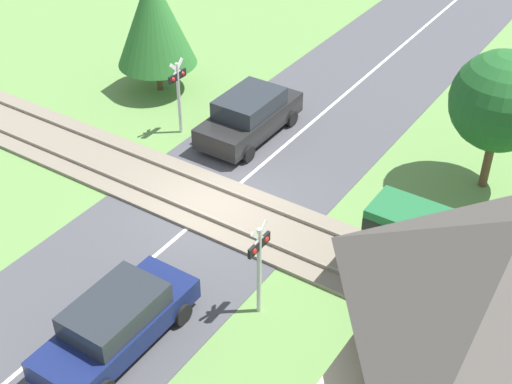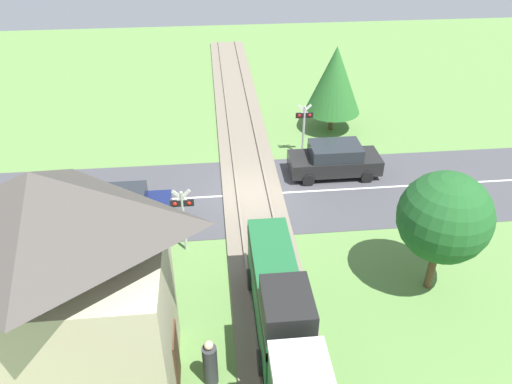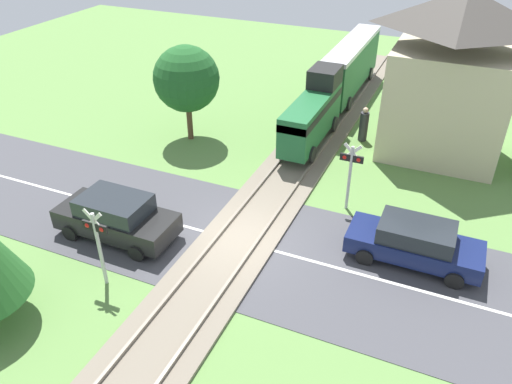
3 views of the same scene
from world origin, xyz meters
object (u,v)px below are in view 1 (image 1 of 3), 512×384
crossing_signal_east_approach (259,257)px  car_near_crossing (250,115)px  car_far_side (117,322)px  pedestrian_by_station (511,373)px  crossing_signal_west_approach (178,87)px

crossing_signal_east_approach → car_near_crossing: bearing=-144.6°
car_near_crossing → car_far_side: 10.52m
crossing_signal_east_approach → car_far_side: bearing=-37.8°
pedestrian_by_station → car_near_crossing: bearing=-119.2°
car_near_crossing → crossing_signal_east_approach: (7.22, 5.13, 0.99)m
car_near_crossing → crossing_signal_east_approach: crossing_signal_east_approach is taller
car_far_side → crossing_signal_west_approach: (-8.96, -5.13, 1.06)m
crossing_signal_west_approach → crossing_signal_east_approach: (6.06, 7.39, 0.00)m
car_far_side → pedestrian_by_station: size_ratio=2.56×
car_far_side → crossing_signal_east_approach: crossing_signal_east_approach is taller
crossing_signal_east_approach → pedestrian_by_station: bearing=97.7°
crossing_signal_west_approach → pedestrian_by_station: size_ratio=1.64×
car_near_crossing → crossing_signal_east_approach: 8.91m
car_far_side → pedestrian_by_station: pedestrian_by_station is taller
car_far_side → crossing_signal_east_approach: size_ratio=1.56×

